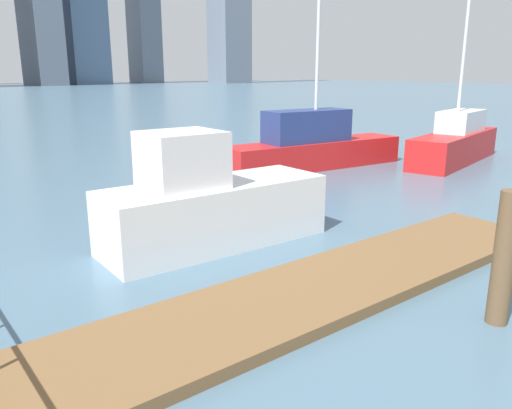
{
  "coord_description": "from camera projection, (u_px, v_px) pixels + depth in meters",
  "views": [
    {
      "loc": [
        -3.3,
        2.92,
        3.45
      ],
      "look_at": [
        1.01,
        8.4,
        1.6
      ],
      "focal_mm": 35.41,
      "sensor_mm": 36.0,
      "label": 1
    }
  ],
  "objects": [
    {
      "name": "floating_dock",
      "position": [
        317.0,
        290.0,
        8.0
      ],
      "size": [
        11.07,
        2.0,
        0.18
      ],
      "primitive_type": "cube",
      "color": "brown",
      "rests_on": "ground_plane"
    },
    {
      "name": "skyline_tower_5",
      "position": [
        80.0,
        22.0,
        136.12
      ],
      "size": [
        11.34,
        13.26,
        32.55
      ],
      "primitive_type": "cube",
      "rotation": [
        0.0,
        0.0,
        0.08
      ],
      "color": "slate",
      "rests_on": "ground_plane"
    },
    {
      "name": "moored_boat_3",
      "position": [
        210.0,
        205.0,
        10.15
      ],
      "size": [
        4.69,
        1.73,
        2.36
      ],
      "color": "white",
      "rests_on": "ground_plane"
    },
    {
      "name": "dock_piling_0",
      "position": [
        504.0,
        259.0,
        6.91
      ],
      "size": [
        0.3,
        0.3,
        1.92
      ],
      "primitive_type": "cylinder",
      "color": "brown",
      "rests_on": "ground_plane"
    },
    {
      "name": "moored_boat_0",
      "position": [
        456.0,
        142.0,
        19.66
      ],
      "size": [
        6.49,
        2.88,
        7.64
      ],
      "color": "red",
      "rests_on": "ground_plane"
    },
    {
      "name": "ground_plane",
      "position": [
        3.0,
        185.0,
        15.83
      ],
      "size": [
        300.0,
        300.0,
        0.0
      ],
      "primitive_type": "plane",
      "color": "slate"
    },
    {
      "name": "moored_boat_4",
      "position": [
        312.0,
        145.0,
        18.4
      ],
      "size": [
        7.35,
        2.18,
        9.8
      ],
      "color": "red",
      "rests_on": "ground_plane"
    }
  ]
}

